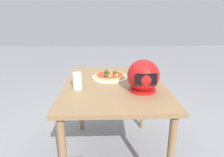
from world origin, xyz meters
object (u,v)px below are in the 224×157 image
at_px(drinking_glass, 77,81).
at_px(dining_table, 114,94).
at_px(pizza, 110,75).
at_px(motorcycle_helmet, 143,76).

bearing_deg(drinking_glass, dining_table, -158.75).
bearing_deg(pizza, drinking_glass, 47.34).
bearing_deg(pizza, dining_table, 100.55).
bearing_deg(drinking_glass, pizza, -132.66).
relative_size(motorcycle_helmet, drinking_glass, 1.85).
xyz_separation_m(motorcycle_helmet, drinking_glass, (0.49, -0.06, -0.05)).
xyz_separation_m(dining_table, motorcycle_helmet, (-0.21, 0.17, 0.20)).
relative_size(dining_table, motorcycle_helmet, 4.59).
distance_m(pizza, motorcycle_helmet, 0.42).
height_order(dining_table, motorcycle_helmet, motorcycle_helmet).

